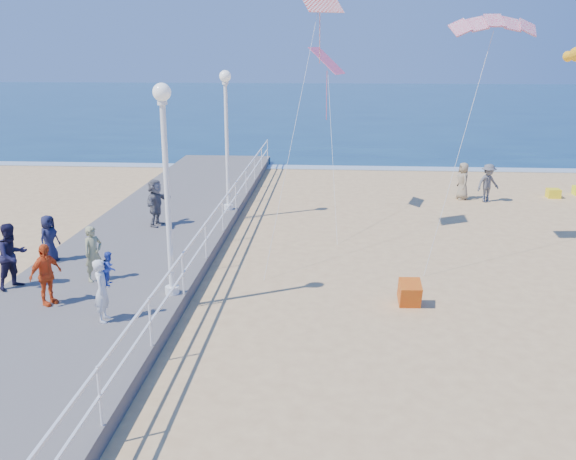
# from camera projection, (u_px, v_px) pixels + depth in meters

# --- Properties ---
(ground) EXTENTS (160.00, 160.00, 0.00)m
(ground) POSITION_uv_depth(u_px,v_px,m) (380.00, 314.00, 16.28)
(ground) COLOR #DEB374
(ground) RESTS_ON ground
(ocean) EXTENTS (160.00, 90.00, 0.05)m
(ocean) POSITION_uv_depth(u_px,v_px,m) (345.00, 103.00, 78.63)
(ocean) COLOR #0D2E4E
(ocean) RESTS_ON ground
(surf_line) EXTENTS (160.00, 1.20, 0.04)m
(surf_line) POSITION_uv_depth(u_px,v_px,m) (356.00, 168.00, 35.94)
(surf_line) COLOR silver
(surf_line) RESTS_ON ground
(boardwalk) EXTENTS (5.00, 44.00, 0.40)m
(boardwalk) POSITION_uv_depth(u_px,v_px,m) (92.00, 299.00, 16.74)
(boardwalk) COLOR slate
(boardwalk) RESTS_ON ground
(railing) EXTENTS (0.05, 42.00, 0.55)m
(railing) POSITION_uv_depth(u_px,v_px,m) (182.00, 263.00, 16.29)
(railing) COLOR white
(railing) RESTS_ON boardwalk
(lamp_post_mid) EXTENTS (0.44, 0.44, 5.32)m
(lamp_post_mid) POSITION_uv_depth(u_px,v_px,m) (166.00, 169.00, 15.65)
(lamp_post_mid) COLOR white
(lamp_post_mid) RESTS_ON boardwalk
(lamp_post_far) EXTENTS (0.44, 0.44, 5.32)m
(lamp_post_far) POSITION_uv_depth(u_px,v_px,m) (226.00, 126.00, 24.28)
(lamp_post_far) COLOR white
(lamp_post_far) RESTS_ON boardwalk
(woman_holding_toddler) EXTENTS (0.40, 0.57, 1.49)m
(woman_holding_toddler) POSITION_uv_depth(u_px,v_px,m) (102.00, 290.00, 14.70)
(woman_holding_toddler) COLOR silver
(woman_holding_toddler) RESTS_ON boardwalk
(toddler_held) EXTENTS (0.33, 0.41, 0.78)m
(toddler_held) POSITION_uv_depth(u_px,v_px,m) (109.00, 268.00, 14.70)
(toddler_held) COLOR #314ABB
(toddler_held) RESTS_ON boardwalk
(spectator_3) EXTENTS (0.75, 0.98, 1.55)m
(spectator_3) POSITION_uv_depth(u_px,v_px,m) (46.00, 275.00, 15.64)
(spectator_3) COLOR #DA4B1B
(spectator_3) RESTS_ON boardwalk
(spectator_4) EXTENTS (0.65, 0.80, 1.40)m
(spectator_4) POSITION_uv_depth(u_px,v_px,m) (49.00, 238.00, 18.89)
(spectator_4) COLOR #1A1C3A
(spectator_4) RESTS_ON boardwalk
(spectator_5) EXTENTS (0.80, 1.63, 1.69)m
(spectator_5) POSITION_uv_depth(u_px,v_px,m) (156.00, 203.00, 22.66)
(spectator_5) COLOR slate
(spectator_5) RESTS_ON boardwalk
(spectator_6) EXTENTS (0.61, 0.67, 1.53)m
(spectator_6) POSITION_uv_depth(u_px,v_px,m) (93.00, 254.00, 17.28)
(spectator_6) COLOR #949466
(spectator_6) RESTS_ON boardwalk
(spectator_7) EXTENTS (0.99, 1.07, 1.75)m
(spectator_7) POSITION_uv_depth(u_px,v_px,m) (12.00, 256.00, 16.74)
(spectator_7) COLOR #181631
(spectator_7) RESTS_ON boardwalk
(beach_walker_a) EXTENTS (1.25, 1.05, 1.69)m
(beach_walker_a) POSITION_uv_depth(u_px,v_px,m) (488.00, 183.00, 27.88)
(beach_walker_a) COLOR #56575B
(beach_walker_a) RESTS_ON ground
(beach_walker_c) EXTENTS (0.64, 0.88, 1.65)m
(beach_walker_c) POSITION_uv_depth(u_px,v_px,m) (463.00, 181.00, 28.42)
(beach_walker_c) COLOR gray
(beach_walker_c) RESTS_ON ground
(box_kite) EXTENTS (0.58, 0.73, 0.74)m
(box_kite) POSITION_uv_depth(u_px,v_px,m) (409.00, 295.00, 16.71)
(box_kite) COLOR red
(box_kite) RESTS_ON ground
(beach_chair_right) EXTENTS (0.55, 0.55, 0.40)m
(beach_chair_right) POSITION_uv_depth(u_px,v_px,m) (553.00, 193.00, 28.88)
(beach_chair_right) COLOR yellow
(beach_chair_right) RESTS_ON ground
(kite_parafoil) EXTENTS (2.57, 0.94, 0.65)m
(kite_parafoil) POSITION_uv_depth(u_px,v_px,m) (495.00, 20.00, 19.07)
(kite_parafoil) COLOR #C2163D
(kite_diamond_pink) EXTENTS (1.46, 1.72, 1.01)m
(kite_diamond_pink) POSITION_uv_depth(u_px,v_px,m) (327.00, 61.00, 24.71)
(kite_diamond_pink) COLOR #FA5C84
(kite_diamond_redwhite) EXTENTS (1.59, 1.48, 0.81)m
(kite_diamond_redwhite) POSITION_uv_depth(u_px,v_px,m) (320.00, 0.00, 20.64)
(kite_diamond_redwhite) COLOR red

